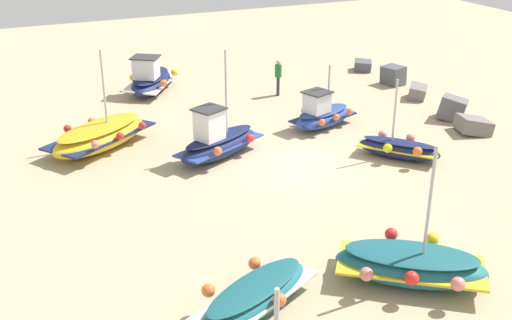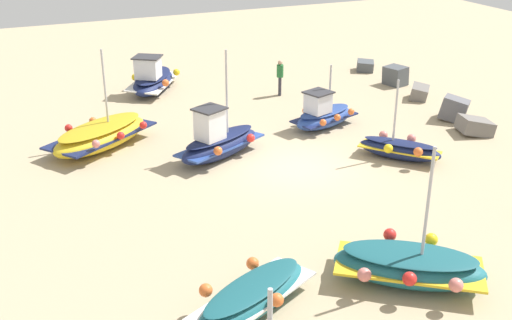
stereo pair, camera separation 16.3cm
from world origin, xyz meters
TOP-DOWN VIEW (x-y plane):
  - ground_plane at (0.00, 0.00)m, footprint 58.65×58.65m
  - fishing_boat_0 at (7.39, -0.64)m, footprint 3.50×3.95m
  - fishing_boat_1 at (-4.63, -5.94)m, footprint 3.99×4.68m
  - fishing_boat_3 at (0.78, 3.77)m, footprint 2.95×2.71m
  - fishing_boat_4 at (-1.93, -2.20)m, footprint 2.71×3.86m
  - fishing_boat_5 at (-3.22, 2.85)m, footprint 2.09×3.25m
  - fishing_boat_6 at (6.87, -4.66)m, footprint 2.62×3.70m
  - fishing_boat_7 at (-10.88, -2.25)m, footprint 4.12×3.46m
  - person_walking at (-7.82, 3.07)m, footprint 0.32×0.32m
  - breakwater_rocks at (-0.23, 8.55)m, footprint 20.47×2.64m

SIDE VIEW (x-z plane):
  - ground_plane at x=0.00m, z-range 0.00..0.00m
  - fishing_boat_6 at x=6.87m, z-range -0.03..0.80m
  - breakwater_rocks at x=-0.23m, z-range -0.22..0.98m
  - fishing_boat_3 at x=0.78m, z-range -1.10..1.88m
  - fishing_boat_0 at x=7.39m, z-range -1.38..2.33m
  - fishing_boat_1 at x=-4.63m, z-range -1.36..2.37m
  - fishing_boat_5 at x=-3.22m, z-range -0.76..1.83m
  - fishing_boat_7 at x=-10.88m, z-range -0.36..1.53m
  - fishing_boat_4 at x=-1.93m, z-range -1.35..2.60m
  - person_walking at x=-7.82m, z-range 0.13..1.83m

